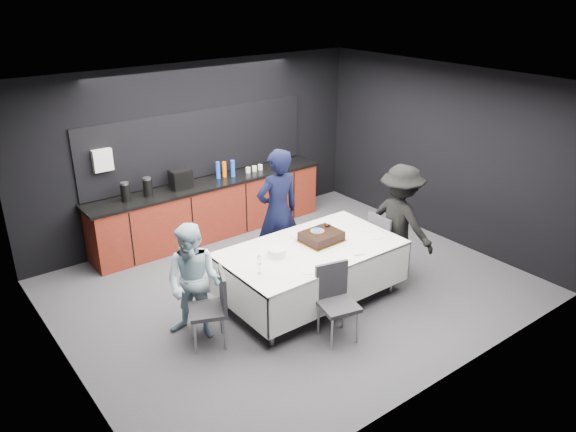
% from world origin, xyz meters
% --- Properties ---
extents(ground, '(6.00, 6.00, 0.00)m').
position_xyz_m(ground, '(0.00, 0.00, 0.00)').
color(ground, '#424247').
rests_on(ground, ground).
extents(room_shell, '(6.04, 5.04, 2.82)m').
position_xyz_m(room_shell, '(0.00, 0.00, 1.86)').
color(room_shell, white).
rests_on(room_shell, ground).
extents(kitchenette, '(4.10, 0.64, 2.05)m').
position_xyz_m(kitchenette, '(-0.02, 2.22, 0.54)').
color(kitchenette, '#631A0F').
rests_on(kitchenette, ground).
extents(party_table, '(2.32, 1.32, 0.78)m').
position_xyz_m(party_table, '(0.00, -0.40, 0.64)').
color(party_table, '#99999E').
rests_on(party_table, ground).
extents(cake_assembly, '(0.55, 0.46, 0.17)m').
position_xyz_m(cake_assembly, '(0.22, -0.33, 0.85)').
color(cake_assembly, gold).
rests_on(cake_assembly, party_table).
extents(plate_stack, '(0.23, 0.23, 0.10)m').
position_xyz_m(plate_stack, '(-0.50, -0.32, 0.83)').
color(plate_stack, white).
rests_on(plate_stack, party_table).
extents(loose_plate_near, '(0.18, 0.18, 0.01)m').
position_xyz_m(loose_plate_near, '(-0.44, -0.86, 0.78)').
color(loose_plate_near, white).
rests_on(loose_plate_near, party_table).
extents(loose_plate_right_a, '(0.19, 0.19, 0.01)m').
position_xyz_m(loose_plate_right_a, '(0.87, -0.36, 0.78)').
color(loose_plate_right_a, white).
rests_on(loose_plate_right_a, party_table).
extents(loose_plate_right_b, '(0.22, 0.22, 0.01)m').
position_xyz_m(loose_plate_right_b, '(0.89, -0.65, 0.78)').
color(loose_plate_right_b, white).
rests_on(loose_plate_right_b, party_table).
extents(loose_plate_far, '(0.22, 0.22, 0.01)m').
position_xyz_m(loose_plate_far, '(0.08, -0.02, 0.78)').
color(loose_plate_far, white).
rests_on(loose_plate_far, party_table).
extents(fork_pile, '(0.16, 0.13, 0.02)m').
position_xyz_m(fork_pile, '(0.35, -0.90, 0.79)').
color(fork_pile, white).
rests_on(fork_pile, party_table).
extents(champagne_flute, '(0.06, 0.06, 0.22)m').
position_xyz_m(champagne_flute, '(-0.92, -0.55, 0.94)').
color(champagne_flute, white).
rests_on(champagne_flute, party_table).
extents(chair_left, '(0.55, 0.55, 0.92)m').
position_xyz_m(chair_left, '(-1.49, -0.46, 0.53)').
color(chair_left, '#2D2C31').
rests_on(chair_left, ground).
extents(chair_right, '(0.42, 0.42, 0.92)m').
position_xyz_m(chair_right, '(1.30, -0.45, 0.53)').
color(chair_right, '#2D2C31').
rests_on(chair_right, ground).
extents(chair_near, '(0.50, 0.50, 0.92)m').
position_xyz_m(chair_near, '(-0.28, -1.19, 0.53)').
color(chair_near, '#2D2C31').
rests_on(chair_near, ground).
extents(person_center, '(0.70, 0.49, 1.85)m').
position_xyz_m(person_center, '(0.16, 0.55, 0.92)').
color(person_center, black).
rests_on(person_center, ground).
extents(person_left, '(0.86, 0.89, 1.44)m').
position_xyz_m(person_left, '(-1.59, -0.18, 0.72)').
color(person_left, '#A9C6D5').
rests_on(person_left, ground).
extents(person_right, '(0.69, 1.12, 1.66)m').
position_xyz_m(person_right, '(1.42, -0.61, 0.83)').
color(person_right, black).
rests_on(person_right, ground).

